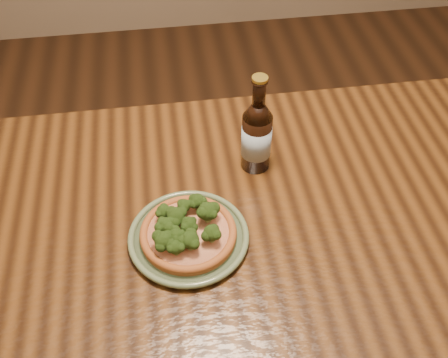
{
  "coord_description": "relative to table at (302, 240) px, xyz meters",
  "views": [
    {
      "loc": [
        -0.29,
        -0.62,
        1.67
      ],
      "look_at": [
        -0.18,
        0.17,
        0.82
      ],
      "focal_mm": 42.0,
      "sensor_mm": 36.0,
      "label": 1
    }
  ],
  "objects": [
    {
      "name": "beer_bottle",
      "position": [
        -0.09,
        0.18,
        0.19
      ],
      "size": [
        0.07,
        0.07,
        0.26
      ],
      "rotation": [
        0.0,
        0.0,
        0.27
      ],
      "color": "black",
      "rests_on": "table"
    },
    {
      "name": "plate",
      "position": [
        -0.27,
        -0.03,
        0.1
      ],
      "size": [
        0.26,
        0.26,
        0.02
      ],
      "rotation": [
        0.0,
        0.0,
        0.09
      ],
      "color": "#576848",
      "rests_on": "table"
    },
    {
      "name": "table",
      "position": [
        0.0,
        0.0,
        0.0
      ],
      "size": [
        1.6,
        0.9,
        0.75
      ],
      "color": "#47280F",
      "rests_on": "ground"
    },
    {
      "name": "pizza",
      "position": [
        -0.27,
        -0.03,
        0.12
      ],
      "size": [
        0.21,
        0.21,
        0.07
      ],
      "rotation": [
        0.0,
        0.0,
        0.05
      ],
      "color": "#965021",
      "rests_on": "plate"
    }
  ]
}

